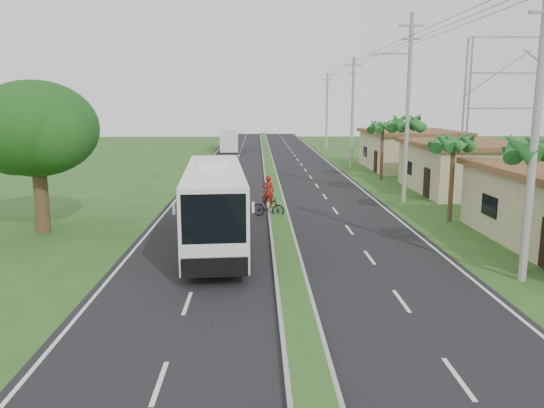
{
  "coord_description": "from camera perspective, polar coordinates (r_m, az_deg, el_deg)",
  "views": [
    {
      "loc": [
        -1.21,
        -16.35,
        6.37
      ],
      "look_at": [
        -0.53,
        7.84,
        1.8
      ],
      "focal_mm": 35.0,
      "sensor_mm": 36.0,
      "label": 1
    }
  ],
  "objects": [
    {
      "name": "utility_pole_b",
      "position": [
        35.68,
        14.37,
        10.19
      ],
      "size": [
        3.2,
        0.28,
        12.0
      ],
      "color": "gray",
      "rests_on": "ground"
    },
    {
      "name": "utility_pole_a",
      "position": [
        20.77,
        26.52,
        7.66
      ],
      "size": [
        1.6,
        0.28,
        11.0
      ],
      "color": "gray",
      "rests_on": "ground"
    },
    {
      "name": "median_strip",
      "position": [
        36.9,
        0.3,
        0.92
      ],
      "size": [
        1.2,
        160.0,
        0.18
      ],
      "color": "gray",
      "rests_on": "ground"
    },
    {
      "name": "shop_mid",
      "position": [
        41.5,
        19.95,
        3.81
      ],
      "size": [
        7.6,
        10.6,
        3.67
      ],
      "color": "tan",
      "rests_on": "ground"
    },
    {
      "name": "palm_verge_a",
      "position": [
        21.93,
        26.26,
        5.34
      ],
      "size": [
        2.4,
        2.4,
        5.45
      ],
      "color": "#473321",
      "rests_on": "ground"
    },
    {
      "name": "shade_tree",
      "position": [
        28.56,
        -24.24,
        7.07
      ],
      "size": [
        6.3,
        6.0,
        7.54
      ],
      "color": "#473321",
      "rests_on": "ground"
    },
    {
      "name": "billboard_lattice",
      "position": [
        51.83,
        25.43,
        10.18
      ],
      "size": [
        10.18,
        1.18,
        12.07
      ],
      "color": "gray",
      "rests_on": "ground"
    },
    {
      "name": "palm_verge_c",
      "position": [
        36.76,
        14.36,
        8.42
      ],
      "size": [
        2.4,
        2.4,
        5.85
      ],
      "color": "#473321",
      "rests_on": "ground"
    },
    {
      "name": "utility_pole_c",
      "position": [
        55.21,
        8.65,
        9.85
      ],
      "size": [
        1.6,
        0.28,
        11.0
      ],
      "color": "gray",
      "rests_on": "ground"
    },
    {
      "name": "ground",
      "position": [
        17.58,
        2.49,
        -10.55
      ],
      "size": [
        180.0,
        180.0,
        0.0
      ],
      "primitive_type": "plane",
      "color": "#2B4C1C",
      "rests_on": "ground"
    },
    {
      "name": "lane_edge_right",
      "position": [
        37.74,
        10.52,
        0.8
      ],
      "size": [
        0.12,
        160.0,
        0.01
      ],
      "primitive_type": "cube",
      "color": "silver",
      "rests_on": "ground"
    },
    {
      "name": "palm_verge_d",
      "position": [
        45.61,
        11.84,
        8.19
      ],
      "size": [
        2.4,
        2.4,
        5.25
      ],
      "color": "#473321",
      "rests_on": "ground"
    },
    {
      "name": "lane_edge_left",
      "position": [
        37.31,
        -10.04,
        0.7
      ],
      "size": [
        0.12,
        160.0,
        0.01
      ],
      "primitive_type": "cube",
      "color": "silver",
      "rests_on": "ground"
    },
    {
      "name": "coach_bus_main",
      "position": [
        24.17,
        -6.19,
        0.48
      ],
      "size": [
        3.36,
        12.01,
        3.83
      ],
      "rotation": [
        0.0,
        0.0,
        0.08
      ],
      "color": "white",
      "rests_on": "ground"
    },
    {
      "name": "palm_verge_b",
      "position": [
        30.33,
        18.99,
        6.32
      ],
      "size": [
        2.4,
        2.4,
        5.05
      ],
      "color": "#473321",
      "rests_on": "ground"
    },
    {
      "name": "coach_bus_far",
      "position": [
        74.97,
        -4.69,
        7.16
      ],
      "size": [
        3.0,
        10.99,
        3.17
      ],
      "rotation": [
        0.0,
        0.0,
        0.06
      ],
      "color": "white",
      "rests_on": "ground"
    },
    {
      "name": "utility_pole_d",
      "position": [
        74.98,
        5.93,
        9.92
      ],
      "size": [
        1.6,
        0.28,
        10.5
      ],
      "color": "gray",
      "rests_on": "ground"
    },
    {
      "name": "motorcyclist",
      "position": [
        30.25,
        -0.39,
        0.2
      ],
      "size": [
        1.96,
        1.11,
        2.38
      ],
      "rotation": [
        0.0,
        0.0,
        -0.33
      ],
      "color": "black",
      "rests_on": "ground"
    },
    {
      "name": "road_asphalt",
      "position": [
        36.92,
        0.3,
        0.78
      ],
      "size": [
        14.0,
        160.0,
        0.02
      ],
      "primitive_type": "cube",
      "color": "black",
      "rests_on": "ground"
    },
    {
      "name": "shop_far",
      "position": [
        54.69,
        14.62,
        5.7
      ],
      "size": [
        8.6,
        11.6,
        3.82
      ],
      "color": "tan",
      "rests_on": "ground"
    }
  ]
}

